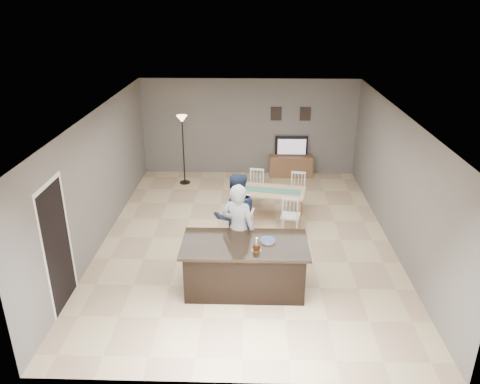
{
  "coord_description": "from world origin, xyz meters",
  "views": [
    {
      "loc": [
        0.12,
        -8.75,
        4.79
      ],
      "look_at": [
        -0.13,
        -0.3,
        1.2
      ],
      "focal_mm": 35.0,
      "sensor_mm": 36.0,
      "label": 1
    }
  ],
  "objects_px": {
    "woman": "(238,229)",
    "birthday_cake": "(257,247)",
    "floor_lamp": "(182,131)",
    "dining_table": "(272,195)",
    "tv_console": "(291,166)",
    "television": "(292,146)",
    "plate_stack": "(268,240)",
    "kitchen_island": "(245,266)",
    "man": "(236,217)"
  },
  "relations": [
    {
      "from": "television",
      "to": "tv_console",
      "type": "bearing_deg",
      "value": 90.0
    },
    {
      "from": "man",
      "to": "birthday_cake",
      "type": "relative_size",
      "value": 7.27
    },
    {
      "from": "birthday_cake",
      "to": "man",
      "type": "bearing_deg",
      "value": 106.9
    },
    {
      "from": "dining_table",
      "to": "man",
      "type": "bearing_deg",
      "value": -102.11
    },
    {
      "from": "floor_lamp",
      "to": "man",
      "type": "bearing_deg",
      "value": -68.34
    },
    {
      "from": "man",
      "to": "plate_stack",
      "type": "xyz_separation_m",
      "value": [
        0.58,
        -0.97,
        0.04
      ]
    },
    {
      "from": "television",
      "to": "woman",
      "type": "distance_m",
      "value": 5.26
    },
    {
      "from": "plate_stack",
      "to": "floor_lamp",
      "type": "xyz_separation_m",
      "value": [
        -2.13,
        4.87,
        0.54
      ]
    },
    {
      "from": "plate_stack",
      "to": "floor_lamp",
      "type": "relative_size",
      "value": 0.14
    },
    {
      "from": "dining_table",
      "to": "floor_lamp",
      "type": "xyz_separation_m",
      "value": [
        -2.31,
        2.12,
        0.89
      ]
    },
    {
      "from": "television",
      "to": "dining_table",
      "type": "bearing_deg",
      "value": 77.34
    },
    {
      "from": "tv_console",
      "to": "floor_lamp",
      "type": "height_order",
      "value": "floor_lamp"
    },
    {
      "from": "tv_console",
      "to": "man",
      "type": "relative_size",
      "value": 0.68
    },
    {
      "from": "birthday_cake",
      "to": "floor_lamp",
      "type": "distance_m",
      "value": 5.55
    },
    {
      "from": "television",
      "to": "birthday_cake",
      "type": "bearing_deg",
      "value": 80.31
    },
    {
      "from": "dining_table",
      "to": "floor_lamp",
      "type": "bearing_deg",
      "value": 148.33
    },
    {
      "from": "tv_console",
      "to": "dining_table",
      "type": "xyz_separation_m",
      "value": [
        -0.63,
        -2.75,
        0.27
      ]
    },
    {
      "from": "woman",
      "to": "plate_stack",
      "type": "height_order",
      "value": "woman"
    },
    {
      "from": "television",
      "to": "dining_table",
      "type": "xyz_separation_m",
      "value": [
        -0.63,
        -2.82,
        -0.29
      ]
    },
    {
      "from": "tv_console",
      "to": "kitchen_island",
      "type": "bearing_deg",
      "value": -102.16
    },
    {
      "from": "television",
      "to": "birthday_cake",
      "type": "distance_m",
      "value": 5.97
    },
    {
      "from": "kitchen_island",
      "to": "plate_stack",
      "type": "height_order",
      "value": "plate_stack"
    },
    {
      "from": "television",
      "to": "woman",
      "type": "bearing_deg",
      "value": 75.35
    },
    {
      "from": "dining_table",
      "to": "television",
      "type": "bearing_deg",
      "value": 88.28
    },
    {
      "from": "birthday_cake",
      "to": "floor_lamp",
      "type": "xyz_separation_m",
      "value": [
        -1.94,
        5.18,
        0.51
      ]
    },
    {
      "from": "birthday_cake",
      "to": "tv_console",
      "type": "bearing_deg",
      "value": 80.2
    },
    {
      "from": "television",
      "to": "woman",
      "type": "xyz_separation_m",
      "value": [
        -1.33,
        -5.09,
        0.01
      ]
    },
    {
      "from": "man",
      "to": "birthday_cake",
      "type": "distance_m",
      "value": 1.33
    },
    {
      "from": "floor_lamp",
      "to": "birthday_cake",
      "type": "bearing_deg",
      "value": -69.48
    },
    {
      "from": "woman",
      "to": "dining_table",
      "type": "distance_m",
      "value": 2.39
    },
    {
      "from": "birthday_cake",
      "to": "dining_table",
      "type": "height_order",
      "value": "birthday_cake"
    },
    {
      "from": "plate_stack",
      "to": "dining_table",
      "type": "height_order",
      "value": "plate_stack"
    },
    {
      "from": "television",
      "to": "floor_lamp",
      "type": "distance_m",
      "value": 3.08
    },
    {
      "from": "kitchen_island",
      "to": "tv_console",
      "type": "xyz_separation_m",
      "value": [
        1.2,
        5.57,
        -0.15
      ]
    },
    {
      "from": "kitchen_island",
      "to": "television",
      "type": "relative_size",
      "value": 2.35
    },
    {
      "from": "woman",
      "to": "floor_lamp",
      "type": "distance_m",
      "value": 4.71
    },
    {
      "from": "dining_table",
      "to": "kitchen_island",
      "type": "bearing_deg",
      "value": -90.42
    },
    {
      "from": "woman",
      "to": "plate_stack",
      "type": "xyz_separation_m",
      "value": [
        0.52,
        -0.48,
        0.05
      ]
    },
    {
      "from": "woman",
      "to": "birthday_cake",
      "type": "bearing_deg",
      "value": 134.05
    },
    {
      "from": "kitchen_island",
      "to": "floor_lamp",
      "type": "distance_m",
      "value": 5.33
    },
    {
      "from": "tv_console",
      "to": "floor_lamp",
      "type": "relative_size",
      "value": 0.64
    },
    {
      "from": "tv_console",
      "to": "television",
      "type": "xyz_separation_m",
      "value": [
        0.0,
        0.07,
        0.56
      ]
    },
    {
      "from": "kitchen_island",
      "to": "tv_console",
      "type": "height_order",
      "value": "kitchen_island"
    },
    {
      "from": "tv_console",
      "to": "birthday_cake",
      "type": "height_order",
      "value": "birthday_cake"
    },
    {
      "from": "birthday_cake",
      "to": "dining_table",
      "type": "distance_m",
      "value": 3.1
    },
    {
      "from": "television",
      "to": "floor_lamp",
      "type": "bearing_deg",
      "value": 13.43
    },
    {
      "from": "tv_console",
      "to": "man",
      "type": "bearing_deg",
      "value": -107.06
    },
    {
      "from": "birthday_cake",
      "to": "floor_lamp",
      "type": "bearing_deg",
      "value": 110.52
    },
    {
      "from": "tv_console",
      "to": "woman",
      "type": "distance_m",
      "value": 5.23
    },
    {
      "from": "floor_lamp",
      "to": "tv_console",
      "type": "bearing_deg",
      "value": 12.13
    }
  ]
}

